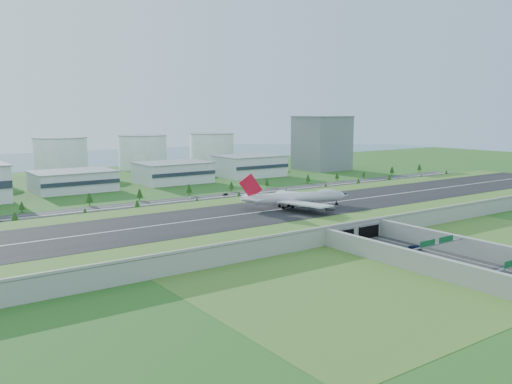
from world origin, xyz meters
TOP-DOWN VIEW (x-y plane):
  - ground at (0.00, 0.00)m, footprint 1200.00×1200.00m
  - airfield_deck at (0.00, -0.09)m, footprint 520.00×100.00m
  - underpass_road at (0.00, -99.42)m, footprint 38.80×120.40m
  - sign_gantry_near at (0.00, -95.04)m, footprint 38.70×0.70m
  - north_expressway at (0.00, 95.00)m, footprint 560.00×36.00m
  - tree_row at (6.45, 97.07)m, footprint 500.59×48.72m
  - hangar_mid_a at (-60.00, 190.00)m, footprint 58.00×42.00m
  - hangar_mid_b at (25.00, 190.00)m, footprint 58.00×42.00m
  - hangar_mid_c at (105.00, 190.00)m, footprint 58.00×42.00m
  - office_tower at (200.00, 195.00)m, footprint 46.00×46.00m
  - fuel_tank_b at (-35.00, 310.00)m, footprint 50.00×50.00m
  - fuel_tank_c at (50.00, 310.00)m, footprint 50.00×50.00m
  - fuel_tank_d at (135.00, 310.00)m, footprint 50.00×50.00m
  - bay_water at (0.00, 480.00)m, footprint 1200.00×260.00m
  - boeing_747 at (4.71, -0.01)m, footprint 62.57×58.21m
  - car_0 at (-9.20, -77.91)m, footprint 2.23×4.22m
  - car_1 at (-8.49, -110.11)m, footprint 3.37×5.50m
  - car_2 at (9.40, -77.00)m, footprint 3.60×6.49m
  - car_4 at (-129.47, 88.83)m, footprint 5.05×2.08m
  - car_5 at (22.93, 102.84)m, footprint 4.63×2.55m
  - car_6 at (196.37, 88.20)m, footprint 6.15×2.98m
  - car_7 at (-5.76, 102.94)m, footprint 5.65×3.70m

SIDE VIEW (x-z plane):
  - ground at x=0.00m, z-range 0.00..0.00m
  - bay_water at x=0.00m, z-range 0.00..0.06m
  - north_expressway at x=0.00m, z-range 0.00..0.12m
  - car_0 at x=-9.20m, z-range 0.12..1.49m
  - car_5 at x=22.93m, z-range 0.12..1.57m
  - car_7 at x=-5.76m, z-range 0.12..1.64m
  - car_6 at x=196.37m, z-range 0.12..1.81m
  - car_4 at x=-129.47m, z-range 0.12..1.83m
  - car_1 at x=-8.49m, z-range 0.12..1.83m
  - car_2 at x=9.40m, z-range 0.12..1.84m
  - underpass_road at x=0.00m, z-range -0.57..7.43m
  - airfield_deck at x=0.00m, z-range -0.48..8.72m
  - tree_row at x=6.45m, z-range 0.63..9.07m
  - sign_gantry_near at x=0.00m, z-range 2.05..11.85m
  - hangar_mid_a at x=-60.00m, z-range 0.00..15.00m
  - hangar_mid_b at x=25.00m, z-range 0.00..17.00m
  - hangar_mid_c at x=105.00m, z-range 0.00..19.00m
  - boeing_747 at x=4.71m, z-range 3.68..23.71m
  - fuel_tank_b at x=-35.00m, z-range 0.00..35.00m
  - fuel_tank_c at x=50.00m, z-range 0.00..35.00m
  - fuel_tank_d at x=135.00m, z-range 0.00..35.00m
  - office_tower at x=200.00m, z-range 0.00..55.00m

